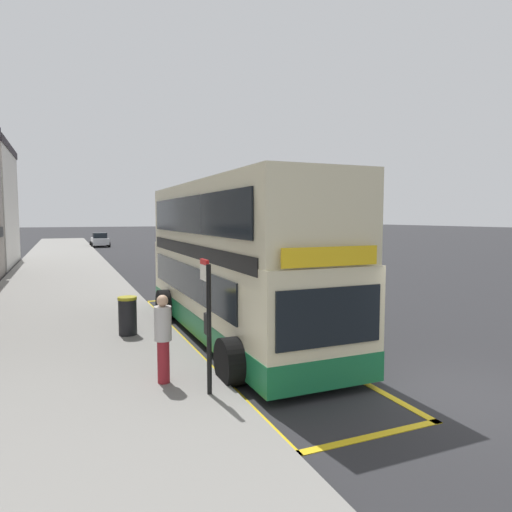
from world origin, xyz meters
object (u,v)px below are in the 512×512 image
Objects in this scene: pedestrian_waiting_near_sign at (163,335)px; parked_car_white_far at (195,244)px; double_decker_bus at (233,265)px; litter_bin at (128,316)px; bus_stop_sign at (208,314)px; parked_car_silver_ahead at (100,240)px.

parked_car_white_far is at bearing 73.62° from pedestrian_waiting_near_sign.
parked_car_white_far is (7.17, 30.26, -1.26)m from double_decker_bus.
parked_car_white_far is 3.91× the size of litter_bin.
pedestrian_waiting_near_sign is (-0.67, 0.83, -0.53)m from bus_stop_sign.
pedestrian_waiting_near_sign is 1.65× the size of litter_bin.
double_decker_bus is at bearing 51.15° from pedestrian_waiting_near_sign.
double_decker_bus reaches higher than pedestrian_waiting_near_sign.
bus_stop_sign reaches higher than parked_car_white_far.
litter_bin is at bearing -107.51° from parked_car_white_far.
parked_car_silver_ahead is at bearing 88.26° from bus_stop_sign.
bus_stop_sign is 0.60× the size of parked_car_white_far.
parked_car_white_far is 2.37× the size of pedestrian_waiting_near_sign.
parked_car_white_far is (7.77, -12.92, 0.00)m from parked_car_silver_ahead.
parked_car_silver_ahead is at bearing 90.80° from double_decker_bus.
parked_car_silver_ahead is 3.91× the size of litter_bin.
pedestrian_waiting_near_sign is at bearing -91.76° from parked_car_silver_ahead.
litter_bin is at bearing -92.24° from parked_car_silver_ahead.
litter_bin is at bearing 92.37° from pedestrian_waiting_near_sign.
double_decker_bus is at bearing -88.36° from parked_car_silver_ahead.
pedestrian_waiting_near_sign is (-9.88, -33.63, 0.31)m from parked_car_white_far.
parked_car_white_far is at bearing 71.20° from litter_bin.
parked_car_silver_ahead is 15.08m from parked_car_white_far.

